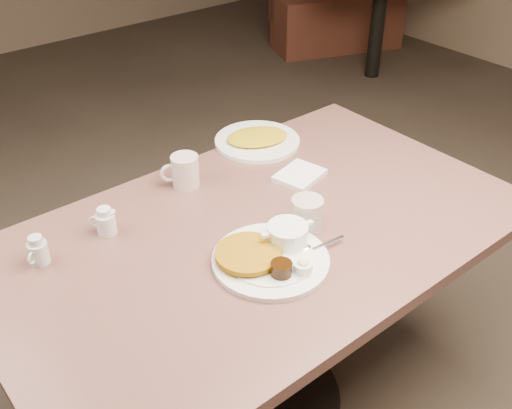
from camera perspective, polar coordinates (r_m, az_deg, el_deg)
diner_table at (r=1.76m, az=0.42°, el=-6.76°), size 1.50×0.90×0.75m
main_plate at (r=1.53m, az=1.47°, el=-4.68°), size 0.40×0.37×0.07m
coffee_mug_near at (r=1.64m, az=4.99°, el=-0.77°), size 0.13×0.11×0.09m
napkin at (r=1.87m, az=4.22°, el=2.80°), size 0.17×0.15×0.02m
coffee_mug_far at (r=1.82m, az=-6.93°, el=3.22°), size 0.13×0.11×0.10m
creamer_left at (r=1.61m, az=-20.25°, el=-4.22°), size 0.07×0.06×0.08m
creamer_right at (r=1.66m, az=-14.29°, el=-1.63°), size 0.07×0.07×0.08m
hash_plate at (r=2.06m, az=0.12°, el=6.26°), size 0.38×0.38×0.04m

